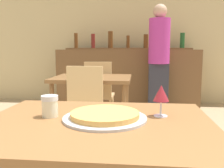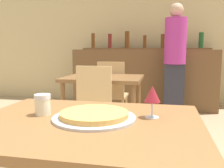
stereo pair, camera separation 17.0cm
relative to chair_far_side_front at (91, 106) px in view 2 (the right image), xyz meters
The scene contains 11 objects.
wall_back 2.93m from the chair_far_side_front, 82.64° to the left, with size 8.00×0.05×2.80m.
dining_table_near 1.38m from the chair_far_side_front, 74.86° to the right, with size 1.10×0.86×0.76m.
dining_table_far 0.55m from the chair_far_side_front, 90.00° to the left, with size 0.93×0.73×0.76m.
bar_counter 2.29m from the chair_far_side_front, 81.02° to the left, with size 2.60×0.56×1.09m.
bar_back_shelf 2.52m from the chair_far_side_front, 81.10° to the left, with size 2.39×0.24×0.35m.
chair_far_side_front is the anchor object (origin of this frame).
chair_far_side_back 1.05m from the chair_far_side_front, 90.00° to the left, with size 0.40×0.40×0.92m.
pizza_tray 1.37m from the chair_far_side_front, 72.96° to the right, with size 0.41×0.41×0.04m.
cheese_shaker 1.31m from the chair_far_side_front, 84.84° to the right, with size 0.08×0.08×0.11m.
person_standing 1.96m from the chair_far_side_front, 62.13° to the left, with size 0.34×0.34×1.80m.
wine_glass 1.42m from the chair_far_side_front, 61.01° to the right, with size 0.08×0.08×0.16m.
Camera 2 is at (0.36, -1.10, 1.10)m, focal length 40.00 mm.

